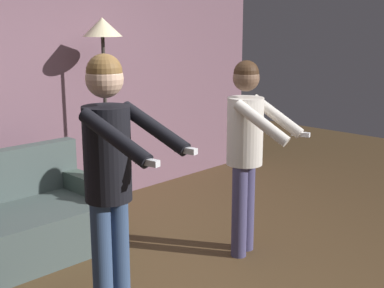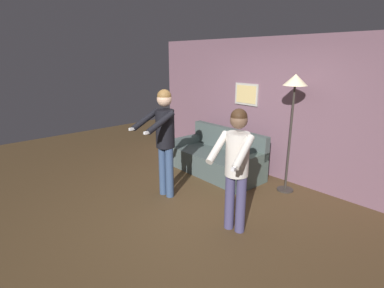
% 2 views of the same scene
% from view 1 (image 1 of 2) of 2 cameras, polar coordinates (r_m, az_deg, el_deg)
% --- Properties ---
extents(ground_plane, '(12.00, 12.00, 0.00)m').
position_cam_1_polar(ground_plane, '(4.22, -0.35, -14.68)').
color(ground_plane, '#4E3921').
extents(back_wall_assembly, '(6.40, 0.09, 2.60)m').
position_cam_1_polar(back_wall_assembly, '(5.44, -16.52, 5.53)').
color(back_wall_assembly, '#71505E').
rests_on(back_wall_assembly, ground_plane).
extents(torchiere_lamp, '(0.39, 0.39, 1.99)m').
position_cam_1_polar(torchiere_lamp, '(5.35, -9.47, 10.20)').
color(torchiere_lamp, '#332D28').
rests_on(torchiere_lamp, ground_plane).
extents(person_standing_left, '(0.49, 0.73, 1.77)m').
position_cam_1_polar(person_standing_left, '(3.38, -8.75, -2.20)').
color(person_standing_left, '#344A6F').
rests_on(person_standing_left, ground_plane).
extents(person_standing_right, '(0.54, 0.63, 1.65)m').
position_cam_1_polar(person_standing_right, '(4.43, 5.85, 0.32)').
color(person_standing_right, '#444067').
rests_on(person_standing_right, ground_plane).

